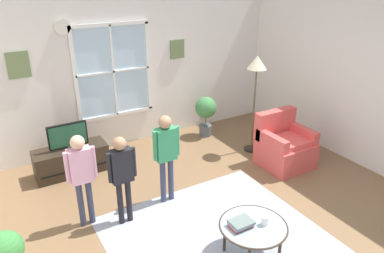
{
  "coord_description": "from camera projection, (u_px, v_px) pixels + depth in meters",
  "views": [
    {
      "loc": [
        -2.26,
        -3.06,
        3.01
      ],
      "look_at": [
        -0.0,
        0.78,
        1.08
      ],
      "focal_mm": 34.55,
      "sensor_mm": 36.0,
      "label": 1
    }
  ],
  "objects": [
    {
      "name": "person_black_shirt",
      "position": [
        122.0,
        171.0,
        4.45
      ],
      "size": [
        0.36,
        0.16,
        1.19
      ],
      "color": "black",
      "rests_on": "ground_plane"
    },
    {
      "name": "potted_plant_by_window",
      "position": [
        206.0,
        111.0,
        6.99
      ],
      "size": [
        0.4,
        0.4,
        0.77
      ],
      "color": "#4C565B",
      "rests_on": "ground_plane"
    },
    {
      "name": "back_wall",
      "position": [
        128.0,
        67.0,
        6.46
      ],
      "size": [
        5.69,
        0.17,
        2.8
      ],
      "color": "silver",
      "rests_on": "ground_plane"
    },
    {
      "name": "coffee_table",
      "position": [
        253.0,
        227.0,
        4.03
      ],
      "size": [
        0.76,
        0.76,
        0.42
      ],
      "color": "#99B2B7",
      "rests_on": "ground_plane"
    },
    {
      "name": "television",
      "position": [
        68.0,
        136.0,
        5.62
      ],
      "size": [
        0.59,
        0.08,
        0.41
      ],
      "color": "#4C4C4C",
      "rests_on": "tv_stand"
    },
    {
      "name": "floor_lamp",
      "position": [
        256.0,
        72.0,
        6.05
      ],
      "size": [
        0.32,
        0.32,
        1.7
      ],
      "color": "black",
      "rests_on": "ground_plane"
    },
    {
      "name": "remote_near_books",
      "position": [
        247.0,
        221.0,
        4.07
      ],
      "size": [
        0.08,
        0.15,
        0.02
      ],
      "primitive_type": "cube",
      "rotation": [
        0.0,
        0.0,
        0.31
      ],
      "color": "black",
      "rests_on": "coffee_table"
    },
    {
      "name": "book_stack",
      "position": [
        241.0,
        224.0,
        3.99
      ],
      "size": [
        0.26,
        0.2,
        0.07
      ],
      "color": "#983B35",
      "rests_on": "coffee_table"
    },
    {
      "name": "tv_stand",
      "position": [
        71.0,
        160.0,
        5.79
      ],
      "size": [
        1.11,
        0.45,
        0.43
      ],
      "color": "#2D2319",
      "rests_on": "ground_plane"
    },
    {
      "name": "armchair",
      "position": [
        284.0,
        146.0,
        6.0
      ],
      "size": [
        0.76,
        0.74,
        0.87
      ],
      "color": "#D14C47",
      "rests_on": "ground_plane"
    },
    {
      "name": "area_rug",
      "position": [
        214.0,
        235.0,
        4.5
      ],
      "size": [
        2.46,
        2.15,
        0.01
      ],
      "primitive_type": "cube",
      "color": "#999EAD",
      "rests_on": "ground_plane"
    },
    {
      "name": "ground_plane",
      "position": [
        223.0,
        226.0,
        4.67
      ],
      "size": [
        6.29,
        6.45,
        0.02
      ],
      "primitive_type": "cube",
      "color": "brown"
    },
    {
      "name": "person_pink_shirt",
      "position": [
        81.0,
        171.0,
        4.4
      ],
      "size": [
        0.37,
        0.17,
        1.23
      ],
      "color": "#333851",
      "rests_on": "ground_plane"
    },
    {
      "name": "person_green_shirt",
      "position": [
        166.0,
        149.0,
        4.87
      ],
      "size": [
        0.38,
        0.17,
        1.27
      ],
      "color": "#333851",
      "rests_on": "ground_plane"
    },
    {
      "name": "cup",
      "position": [
        265.0,
        221.0,
        4.01
      ],
      "size": [
        0.08,
        0.08,
        0.11
      ],
      "primitive_type": "cylinder",
      "color": "white",
      "rests_on": "coffee_table"
    }
  ]
}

